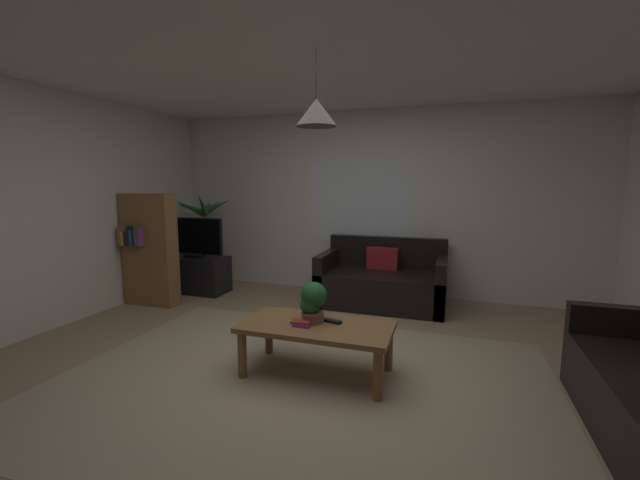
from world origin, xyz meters
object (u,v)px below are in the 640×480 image
at_px(tv_stand, 196,274).
at_px(potted_palm_corner, 205,242).
at_px(tv, 193,237).
at_px(pendant_lamp, 316,112).
at_px(book_on_table_1, 301,322).
at_px(coffee_table, 317,332).
at_px(remote_on_table_0, 332,321).
at_px(couch_under_window, 382,283).
at_px(book_on_table_0, 302,325).
at_px(potted_plant_on_table, 313,301).
at_px(bookshelf_corner, 149,249).

xyz_separation_m(tv_stand, potted_palm_corner, (-0.16, 0.47, 0.39)).
bearing_deg(tv, pendant_lamp, -36.25).
xyz_separation_m(tv_stand, pendant_lamp, (2.41, -1.79, 1.79)).
height_order(book_on_table_1, potted_palm_corner, potted_palm_corner).
distance_m(coffee_table, potted_palm_corner, 3.44).
relative_size(book_on_table_1, remote_on_table_0, 0.90).
distance_m(potted_palm_corner, pendant_lamp, 3.70).
bearing_deg(couch_under_window, remote_on_table_0, -92.10).
bearing_deg(tv, remote_on_table_0, -33.92).
bearing_deg(book_on_table_0, potted_plant_on_table, 71.19).
xyz_separation_m(coffee_table, remote_on_table_0, (0.11, 0.08, 0.07)).
height_order(potted_plant_on_table, bookshelf_corner, bookshelf_corner).
relative_size(couch_under_window, pendant_lamp, 2.77).
bearing_deg(pendant_lamp, bookshelf_corner, 156.74).
bearing_deg(bookshelf_corner, coffee_table, -23.26).
bearing_deg(tv_stand, coffee_table, -36.58).
bearing_deg(book_on_table_0, tv_stand, 141.22).
height_order(coffee_table, potted_plant_on_table, potted_plant_on_table).
bearing_deg(book_on_table_1, book_on_table_0, -10.28).
relative_size(book_on_table_0, tv_stand, 0.15).
distance_m(book_on_table_0, tv_stand, 2.98).
bearing_deg(couch_under_window, potted_palm_corner, 175.40).
bearing_deg(potted_palm_corner, tv_stand, -71.33).
xyz_separation_m(couch_under_window, remote_on_table_0, (-0.07, -1.97, 0.16)).
xyz_separation_m(tv_stand, bookshelf_corner, (-0.19, -0.67, 0.46)).
height_order(couch_under_window, potted_plant_on_table, couch_under_window).
bearing_deg(pendant_lamp, couch_under_window, 85.04).
height_order(coffee_table, book_on_table_0, book_on_table_0).
height_order(couch_under_window, bookshelf_corner, bookshelf_corner).
bearing_deg(tv_stand, remote_on_table_0, -34.26).
height_order(couch_under_window, potted_palm_corner, potted_palm_corner).
height_order(tv_stand, bookshelf_corner, bookshelf_corner).
xyz_separation_m(book_on_table_0, remote_on_table_0, (0.20, 0.15, 0.00)).
bearing_deg(pendant_lamp, potted_plant_on_table, 135.08).
bearing_deg(book_on_table_0, pendant_lamp, 37.48).
height_order(book_on_table_0, potted_palm_corner, potted_palm_corner).
bearing_deg(remote_on_table_0, bookshelf_corner, -99.49).
bearing_deg(bookshelf_corner, book_on_table_0, -25.40).
height_order(couch_under_window, book_on_table_1, couch_under_window).
bearing_deg(potted_plant_on_table, book_on_table_0, -108.81).
bearing_deg(couch_under_window, potted_plant_on_table, -96.57).
bearing_deg(bookshelf_corner, tv, 74.14).
bearing_deg(potted_plant_on_table, remote_on_table_0, 8.54).
bearing_deg(potted_palm_corner, book_on_table_1, -43.40).
height_order(couch_under_window, tv_stand, couch_under_window).
bearing_deg(tv, potted_plant_on_table, -36.03).
xyz_separation_m(book_on_table_1, tv, (-2.31, 1.84, 0.34)).
height_order(couch_under_window, pendant_lamp, pendant_lamp).
distance_m(tv, potted_palm_corner, 0.54).
bearing_deg(couch_under_window, coffee_table, -94.96).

